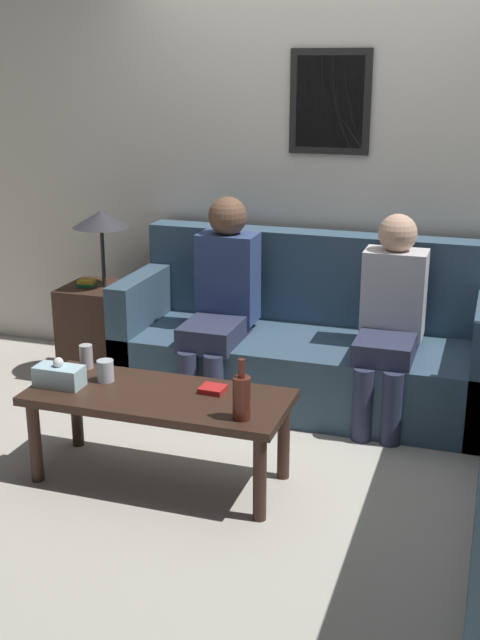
{
  "coord_description": "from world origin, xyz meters",
  "views": [
    {
      "loc": [
        1.01,
        -3.86,
        1.92
      ],
      "look_at": [
        -0.22,
        -0.12,
        0.65
      ],
      "focal_mm": 45.0,
      "sensor_mm": 36.0,
      "label": 1
    }
  ],
  "objects_px": {
    "couch_main": "(308,345)",
    "person_right": "(390,314)",
    "drinking_glass": "(105,371)",
    "wine_bottle": "(242,396)",
    "coffee_table": "(159,405)",
    "person_left": "(222,295)"
  },
  "relations": [
    {
      "from": "person_left",
      "to": "wine_bottle",
      "type": "bearing_deg",
      "value": -66.73
    },
    {
      "from": "couch_main",
      "to": "drinking_glass",
      "type": "relative_size",
      "value": 20.38
    },
    {
      "from": "drinking_glass",
      "to": "person_right",
      "type": "height_order",
      "value": "person_right"
    },
    {
      "from": "wine_bottle",
      "to": "drinking_glass",
      "type": "distance_m",
      "value": 0.79
    },
    {
      "from": "couch_main",
      "to": "coffee_table",
      "type": "xyz_separation_m",
      "value": [
        -0.43,
        -1.21,
        0.06
      ]
    },
    {
      "from": "coffee_table",
      "to": "person_right",
      "type": "relative_size",
      "value": 1.08
    },
    {
      "from": "wine_bottle",
      "to": "person_right",
      "type": "xyz_separation_m",
      "value": [
        0.47,
        1.19,
        0.07
      ]
    },
    {
      "from": "coffee_table",
      "to": "person_left",
      "type": "distance_m",
      "value": 1.06
    },
    {
      "from": "couch_main",
      "to": "drinking_glass",
      "type": "height_order",
      "value": "couch_main"
    },
    {
      "from": "wine_bottle",
      "to": "person_left",
      "type": "distance_m",
      "value": 1.28
    },
    {
      "from": "wine_bottle",
      "to": "person_left",
      "type": "relative_size",
      "value": 0.23
    },
    {
      "from": "drinking_glass",
      "to": "couch_main",
      "type": "bearing_deg",
      "value": 57.39
    },
    {
      "from": "drinking_glass",
      "to": "wine_bottle",
      "type": "bearing_deg",
      "value": -15.2
    },
    {
      "from": "wine_bottle",
      "to": "person_right",
      "type": "distance_m",
      "value": 1.28
    },
    {
      "from": "couch_main",
      "to": "wine_bottle",
      "type": "relative_size",
      "value": 7.83
    },
    {
      "from": "couch_main",
      "to": "coffee_table",
      "type": "height_order",
      "value": "couch_main"
    },
    {
      "from": "person_right",
      "to": "coffee_table",
      "type": "bearing_deg",
      "value": -131.48
    },
    {
      "from": "coffee_table",
      "to": "drinking_glass",
      "type": "relative_size",
      "value": 11.68
    },
    {
      "from": "coffee_table",
      "to": "wine_bottle",
      "type": "relative_size",
      "value": 4.49
    },
    {
      "from": "coffee_table",
      "to": "person_left",
      "type": "height_order",
      "value": "person_left"
    },
    {
      "from": "couch_main",
      "to": "person_left",
      "type": "bearing_deg",
      "value": -158.93
    },
    {
      "from": "couch_main",
      "to": "person_right",
      "type": "distance_m",
      "value": 0.6
    }
  ]
}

